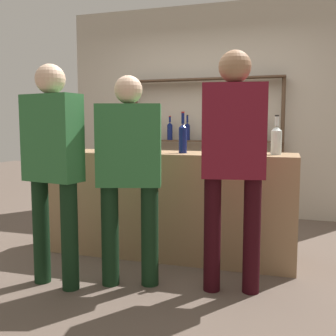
{
  "coord_description": "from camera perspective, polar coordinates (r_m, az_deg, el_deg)",
  "views": [
    {
      "loc": [
        1.05,
        -3.44,
        1.2
      ],
      "look_at": [
        0.0,
        0.0,
        0.82
      ],
      "focal_mm": 42.0,
      "sensor_mm": 36.0,
      "label": 1
    }
  ],
  "objects": [
    {
      "name": "ground_plane",
      "position": [
        3.79,
        0.0,
        -12.36
      ],
      "size": [
        16.0,
        16.0,
        0.0
      ],
      "primitive_type": "plane",
      "color": "brown"
    },
    {
      "name": "bar_counter",
      "position": [
        3.67,
        0.0,
        -5.23
      ],
      "size": [
        2.3,
        0.55,
        0.96
      ],
      "primitive_type": "cube",
      "color": "#997551",
      "rests_on": "ground_plane"
    },
    {
      "name": "back_wall",
      "position": [
        5.42,
        5.84,
        8.2
      ],
      "size": [
        3.9,
        0.12,
        2.8
      ],
      "primitive_type": "cube",
      "color": "#B2A899",
      "rests_on": "ground_plane"
    },
    {
      "name": "back_shelf",
      "position": [
        5.24,
        5.49,
        6.01
      ],
      "size": [
        2.02,
        0.18,
        1.82
      ],
      "color": "#4C3828",
      "rests_on": "ground_plane"
    },
    {
      "name": "counter_bottle_0",
      "position": [
        3.77,
        -7.92,
        4.64
      ],
      "size": [
        0.09,
        0.09,
        0.38
      ],
      "color": "black",
      "rests_on": "bar_counter"
    },
    {
      "name": "counter_bottle_1",
      "position": [
        3.32,
        9.24,
        4.12
      ],
      "size": [
        0.09,
        0.09,
        0.34
      ],
      "color": "brown",
      "rests_on": "bar_counter"
    },
    {
      "name": "counter_bottle_2",
      "position": [
        3.5,
        2.16,
        4.47
      ],
      "size": [
        0.07,
        0.07,
        0.37
      ],
      "color": "#0F1956",
      "rests_on": "bar_counter"
    },
    {
      "name": "counter_bottle_3",
      "position": [
        3.52,
        -1.84,
        4.16
      ],
      "size": [
        0.08,
        0.08,
        0.31
      ],
      "color": "brown",
      "rests_on": "bar_counter"
    },
    {
      "name": "counter_bottle_4",
      "position": [
        3.45,
        15.45,
        4.03
      ],
      "size": [
        0.09,
        0.09,
        0.33
      ],
      "color": "silver",
      "rests_on": "bar_counter"
    },
    {
      "name": "wine_glass",
      "position": [
        3.78,
        -2.18,
        4.35
      ],
      "size": [
        0.08,
        0.08,
        0.16
      ],
      "color": "silver",
      "rests_on": "bar_counter"
    },
    {
      "name": "cork_jar",
      "position": [
        3.63,
        -6.37,
        3.47
      ],
      "size": [
        0.12,
        0.12,
        0.15
      ],
      "color": "silver",
      "rests_on": "bar_counter"
    },
    {
      "name": "customer_right",
      "position": [
        2.81,
        9.46,
        2.25
      ],
      "size": [
        0.47,
        0.26,
        1.72
      ],
      "rotation": [
        0.0,
        0.0,
        1.74
      ],
      "color": "black",
      "rests_on": "ground_plane"
    },
    {
      "name": "customer_left",
      "position": [
        3.0,
        -16.38,
        1.32
      ],
      "size": [
        0.47,
        0.28,
        1.64
      ],
      "rotation": [
        0.0,
        0.0,
        1.38
      ],
      "color": "black",
      "rests_on": "ground_plane"
    },
    {
      "name": "customer_center",
      "position": [
        2.91,
        -5.66,
        0.26
      ],
      "size": [
        0.51,
        0.33,
        1.56
      ],
      "rotation": [
        0.0,
        0.0,
        1.85
      ],
      "color": "black",
      "rests_on": "ground_plane"
    }
  ]
}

